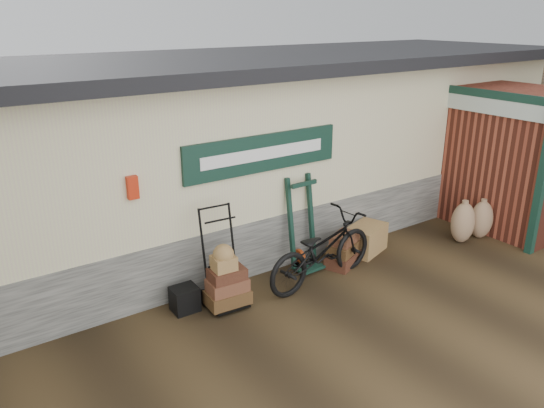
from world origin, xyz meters
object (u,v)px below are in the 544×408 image
at_px(green_barrow, 303,224).
at_px(bicycle, 322,246).
at_px(suitcase_stack, 343,250).
at_px(porter_trolley, 221,256).
at_px(wicker_hamper, 366,239).
at_px(black_trunk, 185,299).

distance_m(green_barrow, bicycle, 0.59).
height_order(green_barrow, suitcase_stack, green_barrow).
bearing_deg(green_barrow, porter_trolley, -173.68).
height_order(porter_trolley, wicker_hamper, porter_trolley).
bearing_deg(porter_trolley, black_trunk, 172.21).
distance_m(suitcase_stack, black_trunk, 2.74).
bearing_deg(black_trunk, bicycle, -11.79).
relative_size(wicker_hamper, bicycle, 0.36).
xyz_separation_m(green_barrow, wicker_hamper, (1.25, -0.16, -0.51)).
bearing_deg(porter_trolley, wicker_hamper, 5.70).
relative_size(green_barrow, wicker_hamper, 2.06).
bearing_deg(green_barrow, wicker_hamper, -9.68).
bearing_deg(porter_trolley, suitcase_stack, 1.86).
relative_size(suitcase_stack, black_trunk, 1.74).
bearing_deg(wicker_hamper, porter_trolley, -178.35).
height_order(black_trunk, bicycle, bicycle).
bearing_deg(suitcase_stack, black_trunk, 175.88).
xyz_separation_m(porter_trolley, wicker_hamper, (2.87, 0.08, -0.48)).
distance_m(porter_trolley, suitcase_stack, 2.24).
xyz_separation_m(wicker_hamper, bicycle, (-1.33, -0.40, 0.36)).
distance_m(green_barrow, wicker_hamper, 1.36).
xyz_separation_m(porter_trolley, bicycle, (1.53, -0.32, -0.12)).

